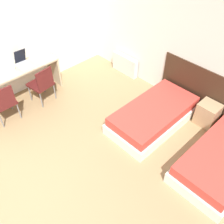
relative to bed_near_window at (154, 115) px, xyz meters
The scene contains 13 objects.
ground_plane 2.97m from the bed_near_window, 97.11° to the right, with size 20.00×20.00×0.00m, color #9E7F56.
wall_back 1.57m from the bed_near_window, 110.17° to the left, with size 5.82×0.05×2.70m.
wall_left 3.19m from the bed_near_window, 160.64° to the right, with size 0.05×4.92×2.70m.
headboard_panel 1.25m from the bed_near_window, 52.64° to the left, with size 2.54×0.03×1.00m.
bed_near_window is the anchor object (origin of this frame).
bed_near_door 1.47m from the bed_near_window, ahead, with size 0.97×1.86×0.41m.
nightstand 1.05m from the bed_near_window, 45.72° to the left, with size 0.39×0.35×0.48m.
radiator 1.85m from the bed_near_window, 151.67° to the left, with size 0.74×0.12×0.47m.
desk 3.01m from the bed_near_window, 147.30° to the right, with size 0.54×2.03×0.76m.
chair_near_laptop 2.42m from the bed_near_window, 150.69° to the right, with size 0.49×0.49×0.85m.
chair_near_notebook 2.94m from the bed_near_window, 135.72° to the right, with size 0.44×0.44×0.85m.
laptop 2.91m from the bed_near_window, 153.44° to the right, with size 0.36×0.26×0.34m.
mug 2.99m from the bed_near_window, 148.87° to the right, with size 0.08×0.08×0.09m.
Camera 1 is at (2.35, -0.12, 3.60)m, focal length 40.00 mm.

